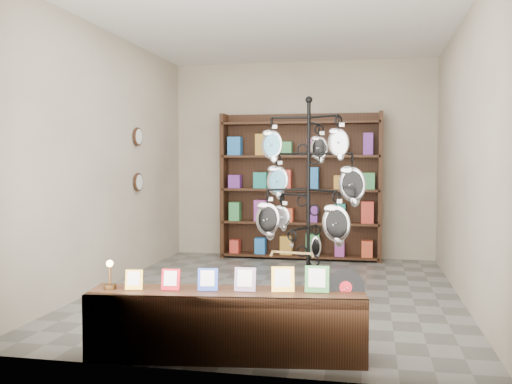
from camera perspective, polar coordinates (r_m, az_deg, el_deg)
ground at (r=6.51m, az=1.91°, el=-9.98°), size 5.00×5.00×0.00m
room_envelope at (r=6.36m, az=1.94°, el=6.49°), size 5.00×5.00×5.00m
display_tree at (r=5.37m, az=5.27°, el=0.19°), size 1.09×1.06×2.08m
front_shelf at (r=4.38m, az=-2.95°, el=-13.03°), size 2.09×0.69×0.73m
back_shelving at (r=8.63m, az=4.46°, el=0.11°), size 2.42×0.36×2.20m
wall_clocks at (r=7.68m, az=-11.72°, el=3.21°), size 0.03×0.24×0.84m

